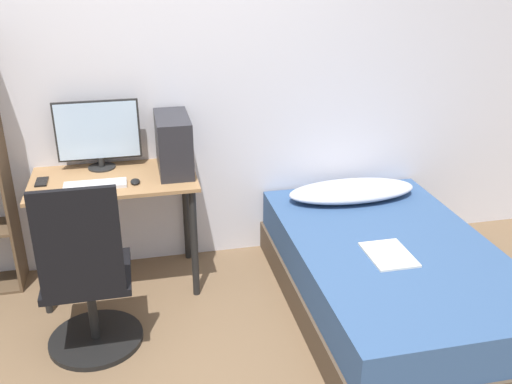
{
  "coord_description": "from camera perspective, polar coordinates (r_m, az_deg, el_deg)",
  "views": [
    {
      "loc": [
        -0.17,
        -2.07,
        2.05
      ],
      "look_at": [
        0.48,
        0.85,
        0.75
      ],
      "focal_mm": 40.0,
      "sensor_mm": 36.0,
      "label": 1
    }
  ],
  "objects": [
    {
      "name": "mouse",
      "position": [
        3.47,
        -11.99,
        1.03
      ],
      "size": [
        0.06,
        0.09,
        0.02
      ],
      "color": "black",
      "rests_on": "desk"
    },
    {
      "name": "bed",
      "position": [
        3.55,
        13.27,
        -8.28
      ],
      "size": [
        1.17,
        1.87,
        0.44
      ],
      "color": "#4C3D2D",
      "rests_on": "ground_plane"
    },
    {
      "name": "pillow",
      "position": [
        3.96,
        9.57,
        0.12
      ],
      "size": [
        0.89,
        0.36,
        0.11
      ],
      "color": "#B2B7C6",
      "rests_on": "bed"
    },
    {
      "name": "pc_tower",
      "position": [
        3.57,
        -8.26,
        4.81
      ],
      "size": [
        0.2,
        0.44,
        0.35
      ],
      "color": "#232328",
      "rests_on": "desk"
    },
    {
      "name": "desk",
      "position": [
        3.63,
        -13.86,
        -0.44
      ],
      "size": [
        1.0,
        0.58,
        0.75
      ],
      "color": "#997047",
      "rests_on": "ground_plane"
    },
    {
      "name": "magazine",
      "position": [
        3.31,
        13.14,
        -6.11
      ],
      "size": [
        0.24,
        0.32,
        0.01
      ],
      "color": "silver",
      "rests_on": "bed"
    },
    {
      "name": "monitor",
      "position": [
        3.69,
        -15.52,
        5.69
      ],
      "size": [
        0.52,
        0.17,
        0.44
      ],
      "color": "black",
      "rests_on": "desk"
    },
    {
      "name": "phone",
      "position": [
        3.63,
        -20.64,
        0.96
      ],
      "size": [
        0.07,
        0.14,
        0.01
      ],
      "color": "black",
      "rests_on": "desk"
    },
    {
      "name": "keyboard",
      "position": [
        3.48,
        -15.78,
        0.7
      ],
      "size": [
        0.36,
        0.12,
        0.02
      ],
      "color": "silver",
      "rests_on": "desk"
    },
    {
      "name": "wall_back",
      "position": [
        3.74,
        -9.78,
        10.79
      ],
      "size": [
        8.0,
        0.05,
        2.5
      ],
      "color": "silver",
      "rests_on": "ground_plane"
    },
    {
      "name": "office_chair",
      "position": [
        3.17,
        -16.44,
        -9.28
      ],
      "size": [
        0.52,
        0.52,
        1.02
      ],
      "color": "black",
      "rests_on": "ground_plane"
    }
  ]
}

